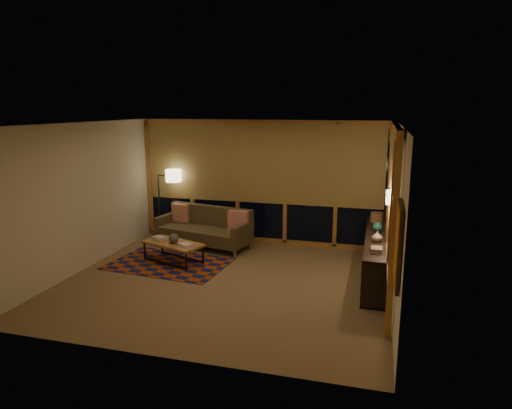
% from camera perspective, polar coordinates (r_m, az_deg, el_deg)
% --- Properties ---
extents(floor, '(5.50, 5.00, 0.01)m').
position_cam_1_polar(floor, '(8.02, -3.81, -9.63)').
color(floor, '#8F714F').
rests_on(floor, ground).
extents(ceiling, '(5.50, 5.00, 0.01)m').
position_cam_1_polar(ceiling, '(7.46, -4.10, 10.01)').
color(ceiling, white).
rests_on(ceiling, walls).
extents(walls, '(5.51, 5.01, 2.70)m').
position_cam_1_polar(walls, '(7.63, -3.95, -0.17)').
color(walls, beige).
rests_on(walls, floor).
extents(window_wall_back, '(5.30, 0.16, 2.60)m').
position_cam_1_polar(window_wall_back, '(9.91, 0.65, 2.73)').
color(window_wall_back, '#A7702C').
rests_on(window_wall_back, walls).
extents(window_wall_right, '(0.16, 3.70, 2.60)m').
position_cam_1_polar(window_wall_right, '(7.81, 16.50, -0.36)').
color(window_wall_right, '#A7702C').
rests_on(window_wall_right, walls).
extents(wall_art, '(0.06, 0.74, 0.94)m').
position_cam_1_polar(wall_art, '(5.41, 17.30, -4.80)').
color(wall_art, red).
rests_on(wall_art, walls).
extents(wall_sconce, '(0.12, 0.18, 0.22)m').
position_cam_1_polar(wall_sconce, '(7.62, 16.16, 0.89)').
color(wall_sconce, '#F2E4BD').
rests_on(wall_sconce, walls).
extents(sofa, '(2.16, 1.22, 0.83)m').
position_cam_1_polar(sofa, '(9.89, -6.59, -2.92)').
color(sofa, '#453A1F').
rests_on(sofa, floor).
extents(pillow_left, '(0.42, 0.20, 0.41)m').
position_cam_1_polar(pillow_left, '(10.40, -9.36, -1.10)').
color(pillow_left, '#B32119').
rests_on(pillow_left, sofa).
extents(pillow_right, '(0.44, 0.17, 0.43)m').
position_cam_1_polar(pillow_right, '(9.55, -2.23, -2.06)').
color(pillow_right, '#B32119').
rests_on(pillow_right, sofa).
extents(area_rug, '(2.33, 1.66, 0.01)m').
position_cam_1_polar(area_rug, '(9.02, -10.85, -7.28)').
color(area_rug, '#92380C').
rests_on(area_rug, floor).
extents(coffee_table, '(1.33, 0.93, 0.40)m').
position_cam_1_polar(coffee_table, '(9.04, -10.28, -5.91)').
color(coffee_table, '#A7702C').
rests_on(coffee_table, floor).
extents(book_stack_a, '(0.31, 0.28, 0.08)m').
position_cam_1_polar(book_stack_a, '(9.19, -12.03, -4.12)').
color(book_stack_a, silver).
rests_on(book_stack_a, coffee_table).
extents(book_stack_b, '(0.32, 0.30, 0.05)m').
position_cam_1_polar(book_stack_b, '(8.69, -8.75, -5.02)').
color(book_stack_b, silver).
rests_on(book_stack_b, coffee_table).
extents(ceramic_pot, '(0.25, 0.25, 0.20)m').
position_cam_1_polar(ceramic_pot, '(8.90, -10.25, -4.18)').
color(ceramic_pot, '#262628').
rests_on(ceramic_pot, coffee_table).
extents(floor_lamp, '(0.55, 0.37, 1.61)m').
position_cam_1_polar(floor_lamp, '(10.60, -11.99, 0.08)').
color(floor_lamp, black).
rests_on(floor_lamp, floor).
extents(bookshelf, '(0.40, 2.97, 0.74)m').
position_cam_1_polar(bookshelf, '(8.45, 14.76, -6.21)').
color(bookshelf, black).
rests_on(bookshelf, floor).
extents(basket, '(0.28, 0.28, 0.19)m').
position_cam_1_polar(basket, '(9.29, 14.88, -1.56)').
color(basket, brown).
rests_on(basket, bookshelf).
extents(teal_bowl, '(0.20, 0.20, 0.17)m').
position_cam_1_polar(teal_bowl, '(8.61, 14.95, -2.71)').
color(teal_bowl, '#2B8073').
rests_on(teal_bowl, bookshelf).
extents(vase, '(0.20, 0.20, 0.18)m').
position_cam_1_polar(vase, '(7.96, 14.91, -3.88)').
color(vase, tan).
rests_on(vase, bookshelf).
extents(shelf_book_stack, '(0.23, 0.27, 0.07)m').
position_cam_1_polar(shelf_book_stack, '(7.42, 14.83, -5.51)').
color(shelf_book_stack, silver).
rests_on(shelf_book_stack, bookshelf).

